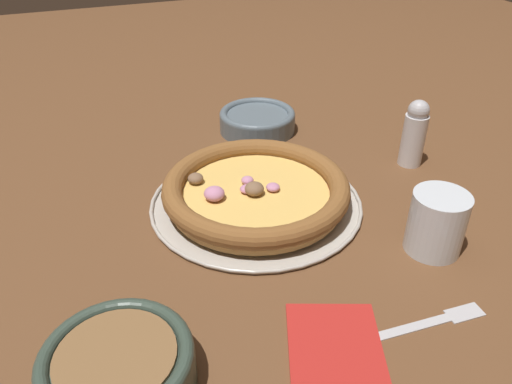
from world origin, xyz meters
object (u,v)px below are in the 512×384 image
pizza (256,190)px  pepper_shaker (414,133)px  pizza_tray (256,203)px  bowl_far (118,368)px  bowl_near (257,120)px  fork (422,324)px  napkin (335,344)px  drinking_cup (437,223)px

pizza → pepper_shaker: size_ratio=2.40×
pizza_tray → bowl_far: bowl_far is taller
bowl_near → fork: (-0.56, 0.02, -0.02)m
pizza_tray → napkin: same height
bowl_far → napkin: 0.23m
bowl_far → pizza: bearing=-44.2°
pizza → napkin: bearing=175.7°
pizza → napkin: pizza is taller
napkin → pizza: bearing=-4.3°
pizza_tray → fork: (-0.30, -0.09, -0.00)m
bowl_far → napkin: size_ratio=1.01×
bowl_near → napkin: size_ratio=0.99×
bowl_near → bowl_far: bearing=145.1°
pizza_tray → drinking_cup: size_ratio=3.78×
napkin → drinking_cup: bearing=-64.1°
pizza → pepper_shaker: pepper_shaker is taller
pizza → napkin: (-0.29, 0.02, -0.02)m
bowl_far → fork: (-0.05, -0.34, -0.03)m
bowl_far → drinking_cup: size_ratio=1.75×
fork → napkin: bearing=178.3°
pepper_shaker → bowl_near: bearing=41.7°
bowl_near → bowl_far: (-0.51, 0.35, 0.01)m
bowl_far → pizza_tray: bearing=-44.3°
bowl_far → fork: 0.34m
pizza → drinking_cup: bearing=-135.3°
napkin → fork: 0.11m
drinking_cup → fork: bearing=138.0°
fork → bowl_far: bearing=175.7°
pizza_tray → fork: bearing=-164.0°
drinking_cup → fork: size_ratio=0.47×
drinking_cup → pepper_shaker: size_ratio=0.73×
bowl_near → fork: bearing=178.3°
bowl_near → bowl_far: bowl_far is taller
bowl_far → drinking_cup: (0.07, -0.44, 0.01)m
napkin → pepper_shaker: bearing=-46.3°
pizza → fork: bearing=-163.9°
pizza → bowl_near: size_ratio=1.92×
drinking_cup → napkin: 0.24m
bowl_near → drinking_cup: bearing=-169.1°
pizza_tray → drinking_cup: bearing=-135.4°
drinking_cup → bowl_near: bearing=10.9°
pizza_tray → napkin: bearing=175.6°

